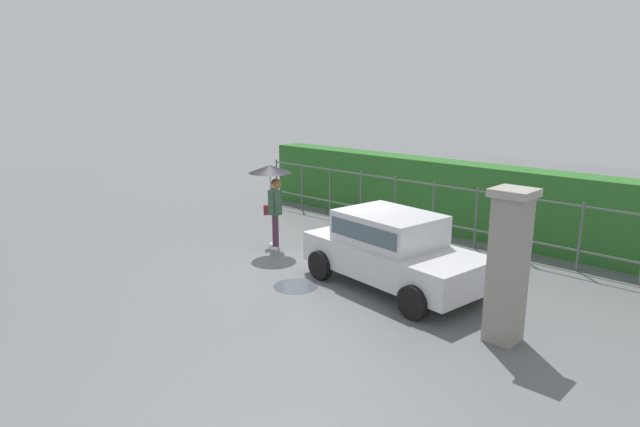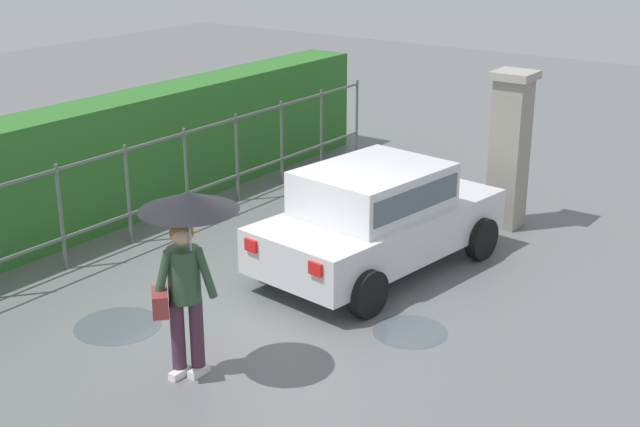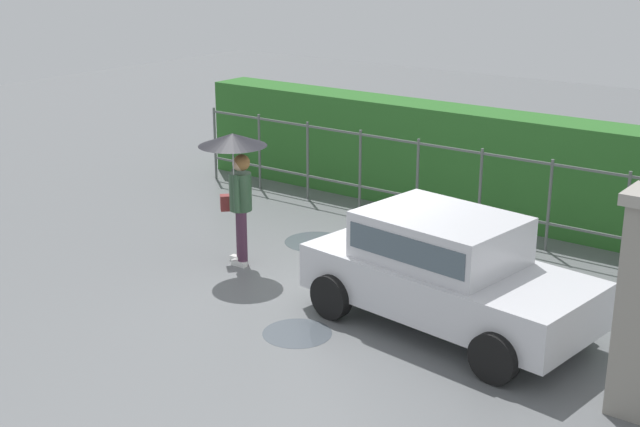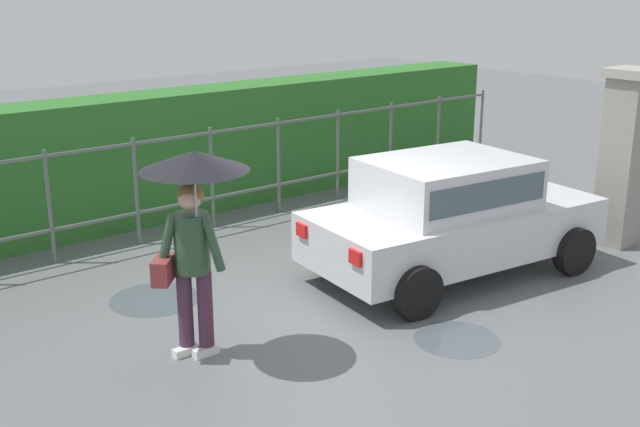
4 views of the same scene
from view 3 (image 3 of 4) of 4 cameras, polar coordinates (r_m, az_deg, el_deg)
name	(u,v)px [view 3 (image 3 of 4)]	position (r m, az deg, el deg)	size (l,w,h in m)	color
ground_plane	(343,290)	(12.33, 1.55, -5.07)	(40.00, 40.00, 0.00)	slate
car	(445,267)	(11.07, 8.25, -3.50)	(3.89, 2.22, 1.48)	silver
pedestrian	(236,168)	(12.87, -5.59, 3.02)	(1.02, 1.02, 2.06)	#47283D
fence_section	(480,188)	(14.55, 10.54, 1.66)	(12.11, 0.05, 1.50)	#59605B
hedge_row	(508,168)	(15.42, 12.29, 2.93)	(13.06, 0.90, 1.90)	#2D6B28
puddle_near	(297,333)	(11.04, -1.52, -7.91)	(0.89, 0.89, 0.00)	#4C545B
puddle_far	(316,242)	(14.24, -0.28, -1.87)	(1.04, 1.04, 0.00)	#4C545B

